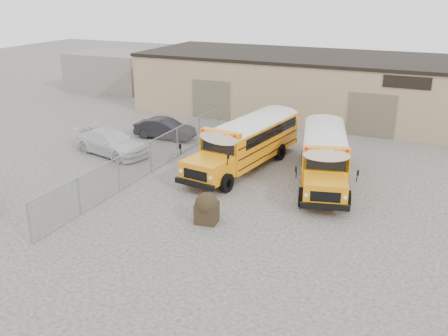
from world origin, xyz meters
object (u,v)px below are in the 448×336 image
at_px(school_bus_right, 323,125).
at_px(car_dark, 165,129).
at_px(tarp_bundle, 207,207).
at_px(school_bus_left, 292,118).
at_px(car_white, 112,142).

relative_size(school_bus_right, car_dark, 2.25).
bearing_deg(tarp_bundle, car_dark, 128.30).
relative_size(tarp_bundle, car_dark, 0.34).
distance_m(school_bus_left, car_white, 11.70).
height_order(car_white, car_dark, car_white).
relative_size(school_bus_right, car_white, 1.81).
height_order(school_bus_left, tarp_bundle, school_bus_left).
distance_m(tarp_bundle, car_white, 11.26).
height_order(school_bus_right, car_dark, school_bus_right).
xyz_separation_m(school_bus_left, tarp_bundle, (0.22, -13.25, -0.89)).
relative_size(tarp_bundle, car_white, 0.27).
bearing_deg(school_bus_left, tarp_bundle, -89.06).
distance_m(school_bus_left, car_dark, 8.53).
relative_size(school_bus_right, tarp_bundle, 6.66).
height_order(school_bus_right, car_white, school_bus_right).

